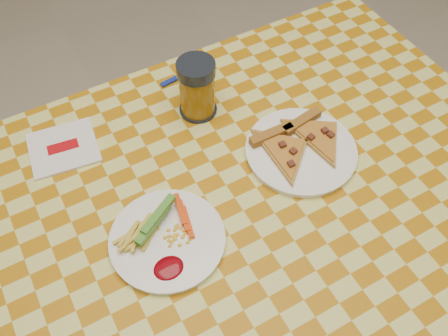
{
  "coord_description": "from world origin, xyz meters",
  "views": [
    {
      "loc": [
        -0.29,
        -0.47,
        1.6
      ],
      "look_at": [
        0.01,
        0.06,
        0.78
      ],
      "focal_mm": 40.0,
      "sensor_mm": 36.0,
      "label": 1
    }
  ],
  "objects_px": {
    "drink_glass": "(197,89)",
    "table": "(234,217)",
    "plate_right": "(301,151)",
    "plate_left": "(168,240)"
  },
  "relations": [
    {
      "from": "plate_left",
      "to": "plate_right",
      "type": "xyz_separation_m",
      "value": [
        0.34,
        0.06,
        0.0
      ]
    },
    {
      "from": "drink_glass",
      "to": "table",
      "type": "bearing_deg",
      "value": -100.52
    },
    {
      "from": "plate_right",
      "to": "table",
      "type": "bearing_deg",
      "value": -170.42
    },
    {
      "from": "plate_right",
      "to": "drink_glass",
      "type": "xyz_separation_m",
      "value": [
        -0.13,
        0.22,
        0.06
      ]
    },
    {
      "from": "table",
      "to": "drink_glass",
      "type": "height_order",
      "value": "drink_glass"
    },
    {
      "from": "table",
      "to": "plate_right",
      "type": "relative_size",
      "value": 5.45
    },
    {
      "from": "plate_left",
      "to": "table",
      "type": "bearing_deg",
      "value": 8.94
    },
    {
      "from": "plate_left",
      "to": "drink_glass",
      "type": "relative_size",
      "value": 1.54
    },
    {
      "from": "plate_right",
      "to": "drink_glass",
      "type": "distance_m",
      "value": 0.27
    },
    {
      "from": "table",
      "to": "drink_glass",
      "type": "xyz_separation_m",
      "value": [
        0.05,
        0.25,
        0.14
      ]
    }
  ]
}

